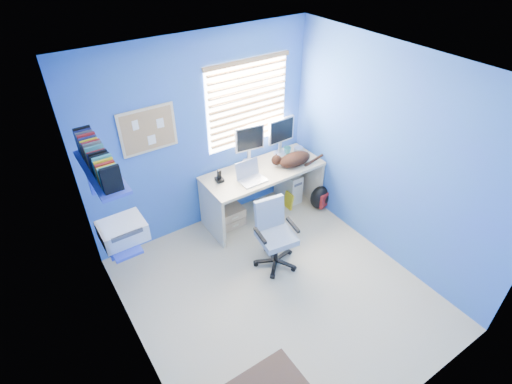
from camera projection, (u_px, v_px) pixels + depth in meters
floor at (277, 292)px, 4.50m from camera, size 3.00×3.20×0.00m
ceiling at (287, 75)px, 3.04m from camera, size 3.00×3.20×0.00m
wall_back at (202, 138)px, 4.85m from camera, size 3.00×0.01×2.50m
wall_front at (423, 325)px, 2.69m from camera, size 3.00×0.01×2.50m
wall_left at (126, 271)px, 3.09m from camera, size 0.01×3.20×2.50m
wall_right at (389, 159)px, 4.45m from camera, size 0.01×3.20×2.50m
desk at (263, 193)px, 5.43m from camera, size 1.62×0.65×0.74m
laptop at (252, 173)px, 4.94m from camera, size 0.33×0.26×0.22m
monitor_left at (249, 145)px, 5.21m from camera, size 0.41×0.18×0.54m
monitor_right at (280, 137)px, 5.39m from camera, size 0.40×0.13×0.54m
phone at (219, 175)px, 4.95m from camera, size 0.10×0.12×0.17m
mug at (287, 151)px, 5.52m from camera, size 0.10×0.09×0.10m
cd_spindle at (298, 149)px, 5.58m from camera, size 0.13×0.13×0.07m
cat at (295, 159)px, 5.27m from camera, size 0.54×0.42×0.17m
tower_pc at (288, 185)px, 5.84m from camera, size 0.19×0.44×0.45m
drawer_boxes at (230, 216)px, 5.39m from camera, size 0.35×0.28×0.27m
yellow_book at (289, 201)px, 5.70m from camera, size 0.03×0.17×0.24m
backpack at (320, 197)px, 5.67m from camera, size 0.35×0.30×0.35m
office_chair at (275, 242)px, 4.72m from camera, size 0.55×0.55×0.84m
window_blinds at (248, 104)px, 4.94m from camera, size 1.15×0.05×1.10m
corkboard at (148, 130)px, 4.37m from camera, size 0.64×0.02×0.52m
wall_shelves at (110, 197)px, 3.56m from camera, size 0.42×0.90×1.05m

